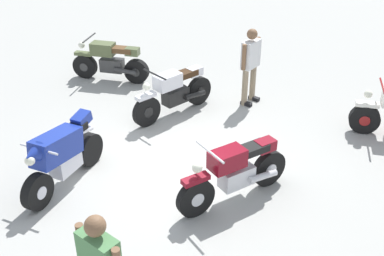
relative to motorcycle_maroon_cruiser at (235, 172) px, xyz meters
The scene contains 6 objects.
ground_plane 1.39m from the motorcycle_maroon_cruiser, 16.77° to the right, with size 40.00×40.00×0.00m, color #9E9E99.
motorcycle_maroon_cruiser is the anchor object (origin of this frame).
motorcycle_olive_vintage 5.38m from the motorcycle_maroon_cruiser, 33.02° to the right, with size 1.93×0.76×1.07m.
motorcycle_blue_sportbike 2.84m from the motorcycle_maroon_cruiser, 19.32° to the left, with size 0.70×1.96×1.14m.
motorcycle_silver_cruiser 3.08m from the motorcycle_maroon_cruiser, 42.76° to the right, with size 0.96×2.00×1.09m.
person_in_white_shirt 3.55m from the motorcycle_maroon_cruiser, 72.31° to the right, with size 0.37×0.66×1.70m.
Camera 1 is at (-3.42, 6.10, 4.84)m, focal length 44.32 mm.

